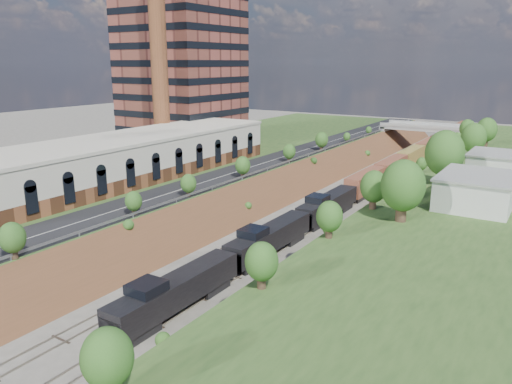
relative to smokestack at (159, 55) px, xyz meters
name	(u,v)px	position (x,y,z in m)	size (l,w,h in m)	color
platform_left	(188,168)	(3.00, 4.00, -22.50)	(44.00, 180.00, 5.00)	#2F4F20
embankment_left	(280,194)	(25.00, 4.00, -25.00)	(7.07, 180.00, 7.07)	brown
embankment_right	(398,212)	(47.00, 4.00, -25.00)	(7.07, 180.00, 7.07)	brown
rail_left_track	(322,200)	(33.40, 4.00, -24.91)	(1.58, 180.00, 0.18)	gray
rail_right_track	(349,204)	(38.60, 4.00, -24.91)	(1.58, 180.00, 0.18)	gray
road	(260,164)	(20.50, 4.00, -19.95)	(8.00, 180.00, 0.10)	black
guardrail	(278,164)	(24.60, 3.80, -19.45)	(0.10, 171.00, 0.70)	#99999E
commercial_building	(124,158)	(8.00, -18.00, -16.49)	(14.30, 62.30, 7.00)	brown
highrise_tower	(180,20)	(-8.00, 16.00, 7.88)	(22.00, 22.00, 53.90)	brown
smokestack	(159,55)	(0.00, 0.00, 0.00)	(3.20, 3.20, 40.00)	brown
overpass	(427,133)	(36.00, 66.00, -20.08)	(24.50, 8.30, 7.40)	gray
white_building_near	(476,191)	(59.50, -4.00, -18.00)	(9.00, 12.00, 4.00)	silver
white_building_far	(495,165)	(59.00, 18.00, -18.20)	(8.00, 10.00, 3.60)	silver
tree_right_large	(403,186)	(53.00, -16.00, -15.62)	(5.25, 5.25, 7.61)	#473323
tree_left_crest	(107,209)	(24.20, -36.00, -17.96)	(2.45, 2.45, 3.55)	#473323
freight_train	(401,162)	(38.60, 33.43, -22.53)	(2.80, 158.65, 4.55)	black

